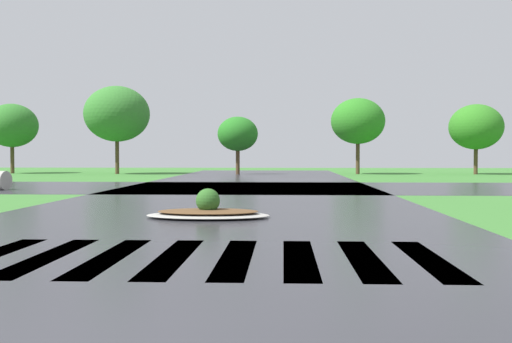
% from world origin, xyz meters
% --- Properties ---
extents(asphalt_roadway, '(10.99, 80.00, 0.01)m').
position_xyz_m(asphalt_roadway, '(0.00, 10.00, 0.00)').
color(asphalt_roadway, '#2B2B30').
rests_on(asphalt_roadway, ground).
extents(asphalt_cross_road, '(90.00, 9.89, 0.01)m').
position_xyz_m(asphalt_cross_road, '(0.00, 22.83, 0.00)').
color(asphalt_cross_road, '#2B2B30').
rests_on(asphalt_cross_road, ground).
extents(crosswalk_stripes, '(7.65, 3.42, 0.01)m').
position_xyz_m(crosswalk_stripes, '(0.00, 4.71, 0.00)').
color(crosswalk_stripes, white).
rests_on(crosswalk_stripes, ground).
extents(median_island, '(2.84, 1.62, 0.68)m').
position_xyz_m(median_island, '(-0.16, 10.11, 0.14)').
color(median_island, '#9E9B93').
rests_on(median_island, ground).
extents(background_treeline, '(37.82, 5.28, 6.38)m').
position_xyz_m(background_treeline, '(-3.20, 40.53, 3.81)').
color(background_treeline, '#4C3823').
rests_on(background_treeline, ground).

